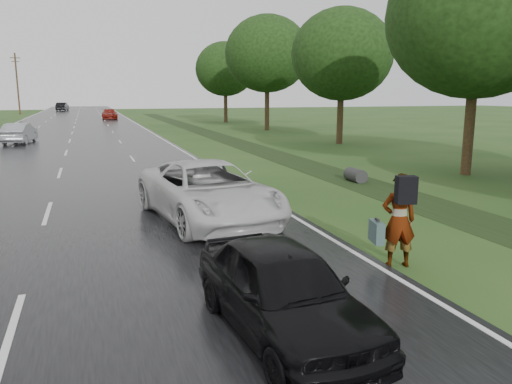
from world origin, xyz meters
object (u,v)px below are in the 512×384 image
Objects in this scene: white_pickup at (208,191)px; dark_sedan at (283,289)px; silver_sedan at (20,133)px; pedestrian at (398,219)px.

white_pickup is 6.91m from dark_sedan.
silver_sedan is (-7.63, 25.62, -0.11)m from white_pickup.
silver_sedan is (-7.11, 32.51, 0.03)m from dark_sedan.
white_pickup is (-2.82, 4.84, -0.15)m from pedestrian.
white_pickup is 26.73m from silver_sedan.
pedestrian is 0.49× the size of dark_sedan.
silver_sedan is at bearing 97.78° from dark_sedan.
pedestrian reaches higher than white_pickup.
dark_sedan is (-3.34, -2.06, -0.28)m from pedestrian.
white_pickup reaches higher than dark_sedan.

